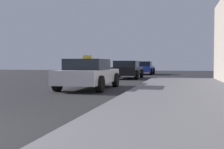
% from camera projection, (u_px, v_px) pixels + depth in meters
% --- Properties ---
extents(car_silver, '(1.95, 4.15, 1.43)m').
position_uv_depth(car_silver, '(89.00, 74.00, 12.05)').
color(car_silver, '#B7B7BF').
rests_on(car_silver, ground_plane).
extents(car_black, '(2.00, 4.13, 1.27)m').
position_uv_depth(car_black, '(127.00, 69.00, 20.38)').
color(car_black, black).
rests_on(car_black, ground_plane).
extents(car_blue, '(2.06, 4.17, 1.27)m').
position_uv_depth(car_blue, '(143.00, 68.00, 27.84)').
color(car_blue, '#233899').
rests_on(car_blue, ground_plane).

